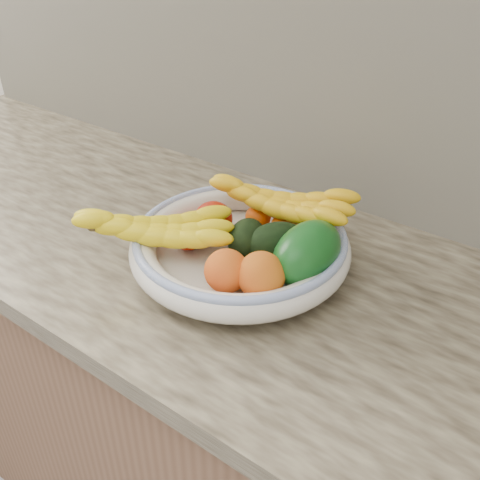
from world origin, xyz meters
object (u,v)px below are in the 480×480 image
fruit_bowl (240,245)px  banana_bunch_front (155,233)px  banana_bunch_back (279,206)px  green_mango (307,253)px

fruit_bowl → banana_bunch_front: bearing=-139.6°
fruit_bowl → banana_bunch_back: bearing=80.6°
banana_bunch_front → fruit_bowl: bearing=1.4°
green_mango → banana_bunch_back: 0.14m
fruit_bowl → banana_bunch_front: banana_bunch_front is taller
green_mango → banana_bunch_front: green_mango is taller
green_mango → banana_bunch_front: 0.26m
green_mango → banana_bunch_back: green_mango is taller
banana_bunch_back → green_mango: bearing=-49.5°
fruit_bowl → green_mango: 0.13m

